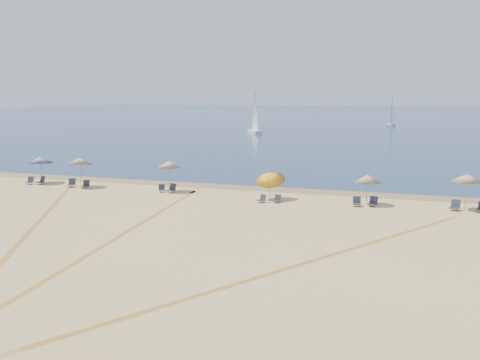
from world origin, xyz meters
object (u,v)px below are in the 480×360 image
(chair_4, at_px, (162,189))
(umbrella_1, at_px, (80,161))
(chair_7, at_px, (277,199))
(umbrella_2, at_px, (169,164))
(sailboat_0, at_px, (255,121))
(umbrella_0, at_px, (40,160))
(umbrella_4, at_px, (368,179))
(chair_8, at_px, (357,202))
(chair_10, at_px, (455,206))
(chair_1, at_px, (41,181))
(chair_3, at_px, (86,185))
(chair_5, at_px, (172,189))
(umbrella_5, at_px, (467,178))
(chair_0, at_px, (30,181))
(umbrella_3, at_px, (270,177))
(chair_6, at_px, (262,199))
(sailboat_1, at_px, (391,116))
(chair_2, at_px, (72,183))
(chair_9, at_px, (373,202))

(chair_4, bearing_deg, umbrella_1, 157.48)
(umbrella_1, height_order, chair_7, umbrella_1)
(umbrella_2, distance_m, chair_4, 2.09)
(sailboat_0, bearing_deg, umbrella_1, -118.45)
(umbrella_0, xyz_separation_m, umbrella_4, (28.98, -0.71, -0.20))
(umbrella_0, height_order, chair_4, umbrella_0)
(chair_8, bearing_deg, chair_10, -4.34)
(chair_1, bearing_deg, umbrella_2, 23.59)
(chair_3, bearing_deg, chair_10, -14.43)
(umbrella_0, distance_m, chair_5, 13.52)
(umbrella_5, distance_m, chair_0, 36.22)
(umbrella_3, height_order, chair_5, umbrella_3)
(chair_7, bearing_deg, chair_4, -173.55)
(umbrella_1, distance_m, chair_3, 2.15)
(umbrella_0, xyz_separation_m, chair_8, (28.36, -1.53, -1.81))
(chair_0, xyz_separation_m, chair_3, (5.95, -0.16, -0.00))
(umbrella_0, relative_size, chair_10, 2.81)
(chair_6, bearing_deg, sailboat_1, 111.59)
(umbrella_5, height_order, chair_3, umbrella_5)
(sailboat_1, bearing_deg, umbrella_1, -96.58)
(umbrella_0, xyz_separation_m, chair_2, (3.93, -0.95, -1.79))
(sailboat_0, bearing_deg, chair_0, -122.74)
(umbrella_5, distance_m, chair_8, 7.62)
(umbrella_0, bearing_deg, chair_8, -3.08)
(umbrella_4, distance_m, chair_8, 1.92)
(chair_6, relative_size, chair_10, 0.82)
(umbrella_0, bearing_deg, umbrella_5, -0.70)
(umbrella_1, xyz_separation_m, chair_4, (7.77, 0.01, -2.01))
(chair_3, distance_m, sailboat_1, 107.86)
(umbrella_0, bearing_deg, sailboat_0, 89.86)
(umbrella_0, distance_m, chair_7, 22.76)
(chair_1, distance_m, sailboat_1, 108.54)
(chair_5, bearing_deg, chair_4, -167.00)
(chair_7, bearing_deg, chair_5, -174.08)
(umbrella_1, xyz_separation_m, chair_6, (16.83, -1.61, -2.02))
(chair_1, xyz_separation_m, chair_9, (29.00, -0.67, -0.01))
(chair_3, bearing_deg, sailboat_1, 63.77)
(chair_10, bearing_deg, chair_2, -160.91)
(chair_0, distance_m, chair_2, 4.45)
(chair_10, bearing_deg, chair_9, -157.16)
(umbrella_0, height_order, sailboat_0, sailboat_0)
(umbrella_5, bearing_deg, chair_10, -145.78)
(chair_4, bearing_deg, chair_3, 160.21)
(umbrella_2, height_order, chair_4, umbrella_2)
(umbrella_1, xyz_separation_m, sailboat_1, (22.33, 105.32, 0.33))
(chair_6, bearing_deg, umbrella_3, 102.01)
(umbrella_0, xyz_separation_m, sailboat_0, (0.17, 68.64, 0.55))
(umbrella_1, bearing_deg, chair_10, -0.37)
(chair_5, bearing_deg, umbrella_3, 13.41)
(chair_4, distance_m, chair_7, 10.24)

